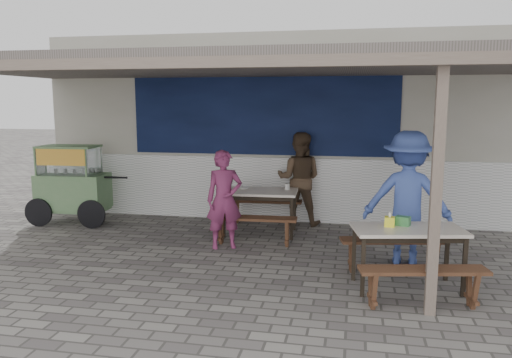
{
  "coord_description": "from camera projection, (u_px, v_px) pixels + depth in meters",
  "views": [
    {
      "loc": [
        1.51,
        -6.2,
        2.25
      ],
      "look_at": [
        0.1,
        0.9,
        1.11
      ],
      "focal_mm": 35.0,
      "sensor_mm": 36.0,
      "label": 1
    }
  ],
  "objects": [
    {
      "name": "table_right",
      "position": [
        408.0,
        235.0,
        5.96
      ],
      "size": [
        1.39,
        0.89,
        0.75
      ],
      "rotation": [
        0.0,
        0.0,
        0.2
      ],
      "color": "silver",
      "rests_on": "ground"
    },
    {
      "name": "bench_left_wall",
      "position": [
        265.0,
        206.0,
        9.18
      ],
      "size": [
        1.36,
        0.35,
        0.45
      ],
      "rotation": [
        0.0,
        0.0,
        0.05
      ],
      "color": "brown",
      "rests_on": "ground"
    },
    {
      "name": "patron_wall_side",
      "position": [
        299.0,
        179.0,
        9.08
      ],
      "size": [
        0.85,
        0.68,
        1.7
      ],
      "primitive_type": "imported",
      "rotation": [
        0.0,
        0.0,
        3.1
      ],
      "color": "#4D3A29",
      "rests_on": "ground"
    },
    {
      "name": "back_wall",
      "position": [
        277.0,
        128.0,
        9.85
      ],
      "size": [
        9.0,
        1.28,
        3.5
      ],
      "color": "#BBB5A8",
      "rests_on": "ground"
    },
    {
      "name": "donation_box",
      "position": [
        403.0,
        221.0,
        6.06
      ],
      "size": [
        0.2,
        0.16,
        0.11
      ],
      "primitive_type": "cube",
      "rotation": [
        0.0,
        0.0,
        -0.35
      ],
      "color": "#398043",
      "rests_on": "table_right"
    },
    {
      "name": "tissue_box",
      "position": [
        390.0,
        222.0,
        6.01
      ],
      "size": [
        0.13,
        0.13,
        0.12
      ],
      "primitive_type": "cube",
      "rotation": [
        0.0,
        0.0,
        -0.09
      ],
      "color": "yellow",
      "rests_on": "table_right"
    },
    {
      "name": "patron_street_side",
      "position": [
        224.0,
        200.0,
        7.62
      ],
      "size": [
        0.65,
        0.54,
        1.52
      ],
      "primitive_type": "imported",
      "rotation": [
        0.0,
        0.0,
        0.39
      ],
      "color": "#782B54",
      "rests_on": "ground"
    },
    {
      "name": "condiment_jar",
      "position": [
        287.0,
        187.0,
        8.54
      ],
      "size": [
        0.09,
        0.09,
        0.1
      ],
      "primitive_type": "cylinder",
      "color": "beige",
      "rests_on": "table_left"
    },
    {
      "name": "ground",
      "position": [
        235.0,
        271.0,
        6.65
      ],
      "size": [
        60.0,
        60.0,
        0.0
      ],
      "primitive_type": "plane",
      "color": "slate",
      "rests_on": "ground"
    },
    {
      "name": "bench_left_street",
      "position": [
        254.0,
        224.0,
        7.83
      ],
      "size": [
        1.36,
        0.35,
        0.45
      ],
      "rotation": [
        0.0,
        0.0,
        0.05
      ],
      "color": "brown",
      "rests_on": "ground"
    },
    {
      "name": "table_left",
      "position": [
        260.0,
        195.0,
        8.45
      ],
      "size": [
        1.29,
        0.81,
        0.75
      ],
      "rotation": [
        0.0,
        0.0,
        0.05
      ],
      "color": "silver",
      "rests_on": "ground"
    },
    {
      "name": "patron_right_table",
      "position": [
        408.0,
        198.0,
        6.85
      ],
      "size": [
        1.26,
        0.8,
        1.85
      ],
      "primitive_type": "imported",
      "rotation": [
        0.0,
        0.0,
        3.04
      ],
      "color": "#425AAE",
      "rests_on": "ground"
    },
    {
      "name": "bench_right_street",
      "position": [
        423.0,
        279.0,
        5.43
      ],
      "size": [
        1.42,
        0.55,
        0.45
      ],
      "rotation": [
        0.0,
        0.0,
        0.2
      ],
      "color": "brown",
      "rests_on": "ground"
    },
    {
      "name": "bench_right_wall",
      "position": [
        393.0,
        247.0,
        6.59
      ],
      "size": [
        1.42,
        0.55,
        0.45
      ],
      "rotation": [
        0.0,
        0.0,
        0.2
      ],
      "color": "brown",
      "rests_on": "ground"
    },
    {
      "name": "vendor_cart",
      "position": [
        72.0,
        181.0,
        9.18
      ],
      "size": [
        1.8,
        0.77,
        1.44
      ],
      "rotation": [
        0.0,
        0.0,
        0.06
      ],
      "color": "#66875A",
      "rests_on": "ground"
    },
    {
      "name": "warung_roof",
      "position": [
        250.0,
        68.0,
        7.1
      ],
      "size": [
        9.0,
        4.21,
        2.81
      ],
      "color": "#615853",
      "rests_on": "ground"
    },
    {
      "name": "condiment_bowl",
      "position": [
        245.0,
        188.0,
        8.58
      ],
      "size": [
        0.21,
        0.21,
        0.04
      ],
      "primitive_type": "imported",
      "rotation": [
        0.0,
        0.0,
        -0.24
      ],
      "color": "silver",
      "rests_on": "table_left"
    }
  ]
}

